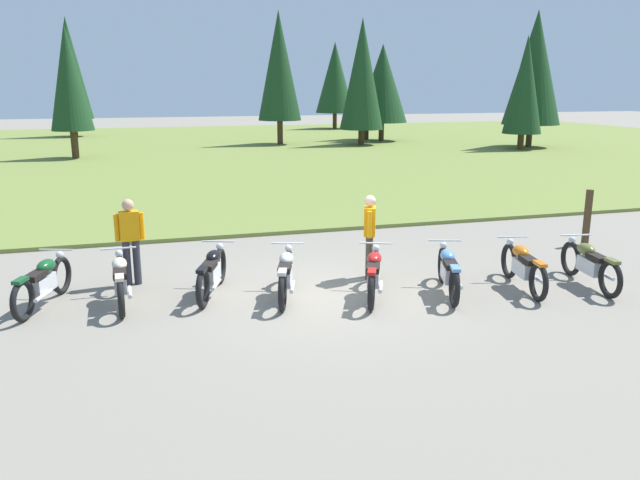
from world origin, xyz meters
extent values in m
plane|color=gray|center=(0.00, 0.00, 0.00)|extent=(140.00, 140.00, 0.00)
cube|color=olive|center=(0.00, 26.87, 0.05)|extent=(80.00, 44.00, 0.10)
cylinder|color=#47331E|center=(12.23, 30.93, 0.72)|extent=(0.36, 0.36, 1.44)
cone|color=#193D1E|center=(12.23, 30.93, 3.87)|extent=(2.12, 2.12, 4.86)
cylinder|color=#47331E|center=(19.91, 23.03, 0.73)|extent=(0.36, 0.36, 1.46)
cone|color=#193D1E|center=(19.91, 23.03, 4.78)|extent=(3.42, 3.42, 6.64)
cylinder|color=#47331E|center=(13.63, 42.57, 0.73)|extent=(0.36, 0.36, 1.47)
cone|color=#193D1E|center=(13.63, 42.57, 4.44)|extent=(3.33, 3.33, 5.96)
cylinder|color=#47331E|center=(18.48, 21.75, 0.51)|extent=(0.36, 0.36, 1.03)
cone|color=#193D1E|center=(18.48, 21.75, 3.79)|extent=(2.21, 2.21, 5.53)
cylinder|color=#47331E|center=(-6.26, 24.19, 0.76)|extent=(0.36, 0.36, 1.52)
cone|color=#193D1E|center=(-6.26, 24.19, 4.13)|extent=(2.12, 2.12, 5.23)
cylinder|color=#47331E|center=(5.67, 29.09, 0.81)|extent=(0.36, 0.36, 1.61)
cone|color=#193D1E|center=(5.67, 29.09, 4.95)|extent=(2.72, 2.72, 6.69)
cylinder|color=#47331E|center=(-7.48, 39.40, 0.69)|extent=(0.36, 0.36, 1.39)
cone|color=#193D1E|center=(-7.48, 39.40, 4.98)|extent=(2.81, 2.81, 7.18)
cylinder|color=#47331E|center=(12.85, 29.64, 0.67)|extent=(0.36, 0.36, 1.35)
cone|color=#193D1E|center=(12.85, 29.64, 3.90)|extent=(3.40, 3.40, 5.09)
cylinder|color=#47331E|center=(10.50, 27.18, 0.54)|extent=(0.36, 0.36, 1.08)
cone|color=#193D1E|center=(10.50, 27.18, 4.44)|extent=(2.73, 2.73, 6.72)
torus|color=black|center=(-4.69, 1.49, 0.35)|extent=(0.32, 0.69, 0.70)
torus|color=black|center=(-5.14, 0.16, 0.35)|extent=(0.32, 0.69, 0.70)
cube|color=silver|center=(-4.92, 0.83, 0.40)|extent=(0.40, 0.67, 0.28)
ellipsoid|color=#144C23|center=(-4.86, 1.00, 0.68)|extent=(0.40, 0.54, 0.22)
cube|color=black|center=(-4.99, 0.62, 0.62)|extent=(0.36, 0.53, 0.10)
cube|color=#144C23|center=(-5.14, 0.16, 0.69)|extent=(0.24, 0.35, 0.06)
cylinder|color=silver|center=(-4.72, 1.39, 0.86)|extent=(0.60, 0.23, 0.03)
sphere|color=silver|center=(-4.69, 1.51, 0.73)|extent=(0.14, 0.14, 0.14)
cylinder|color=silver|center=(-4.88, 0.50, 0.30)|extent=(0.24, 0.54, 0.07)
torus|color=black|center=(-3.65, 1.28, 0.35)|extent=(0.12, 0.70, 0.70)
torus|color=black|center=(-3.62, -0.12, 0.35)|extent=(0.12, 0.70, 0.70)
cube|color=silver|center=(-3.63, 0.58, 0.40)|extent=(0.21, 0.64, 0.28)
ellipsoid|color=beige|center=(-3.64, 0.76, 0.68)|extent=(0.27, 0.49, 0.22)
cube|color=black|center=(-3.63, 0.36, 0.62)|extent=(0.23, 0.48, 0.10)
cube|color=beige|center=(-3.62, -0.12, 0.69)|extent=(0.15, 0.32, 0.06)
cylinder|color=silver|center=(-3.65, 1.18, 0.86)|extent=(0.62, 0.05, 0.03)
sphere|color=silver|center=(-3.65, 1.30, 0.73)|extent=(0.14, 0.14, 0.14)
cylinder|color=silver|center=(-3.49, 0.28, 0.30)|extent=(0.08, 0.55, 0.07)
torus|color=black|center=(-1.81, 1.29, 0.35)|extent=(0.33, 0.69, 0.70)
torus|color=black|center=(-2.28, -0.03, 0.35)|extent=(0.33, 0.69, 0.70)
cube|color=silver|center=(-2.04, 0.63, 0.40)|extent=(0.40, 0.67, 0.28)
ellipsoid|color=black|center=(-1.98, 0.80, 0.68)|extent=(0.41, 0.54, 0.22)
cube|color=black|center=(-2.12, 0.42, 0.62)|extent=(0.37, 0.53, 0.10)
cube|color=black|center=(-2.28, -0.03, 0.69)|extent=(0.24, 0.35, 0.06)
cylinder|color=silver|center=(-1.84, 1.19, 0.86)|extent=(0.59, 0.24, 0.03)
sphere|color=silver|center=(-1.80, 1.30, 0.73)|extent=(0.14, 0.14, 0.14)
cylinder|color=silver|center=(-2.01, 0.30, 0.30)|extent=(0.25, 0.54, 0.07)
torus|color=black|center=(-0.57, 0.78, 0.35)|extent=(0.31, 0.70, 0.70)
torus|color=black|center=(-1.00, -0.56, 0.35)|extent=(0.31, 0.70, 0.70)
cube|color=silver|center=(-0.79, 0.11, 0.40)|extent=(0.39, 0.67, 0.28)
ellipsoid|color=#B7B7BC|center=(-0.73, 0.28, 0.68)|extent=(0.39, 0.54, 0.22)
cube|color=black|center=(-0.85, -0.10, 0.62)|extent=(0.36, 0.52, 0.10)
cube|color=#B7B7BC|center=(-1.00, -0.56, 0.69)|extent=(0.23, 0.35, 0.06)
cylinder|color=silver|center=(-0.60, 0.68, 0.86)|extent=(0.60, 0.22, 0.03)
sphere|color=silver|center=(-0.56, 0.79, 0.73)|extent=(0.14, 0.14, 0.14)
cylinder|color=silver|center=(-0.74, -0.22, 0.30)|extent=(0.24, 0.54, 0.07)
torus|color=black|center=(1.02, 0.31, 0.35)|extent=(0.38, 0.68, 0.70)
torus|color=black|center=(0.45, -0.96, 0.35)|extent=(0.38, 0.68, 0.70)
cube|color=silver|center=(0.74, -0.32, 0.40)|extent=(0.44, 0.67, 0.28)
ellipsoid|color=#AD1919|center=(0.81, -0.16, 0.68)|extent=(0.43, 0.54, 0.22)
cube|color=black|center=(0.65, -0.53, 0.62)|extent=(0.40, 0.53, 0.10)
cube|color=#AD1919|center=(0.45, -0.96, 0.69)|extent=(0.26, 0.35, 0.06)
cylinder|color=silver|center=(0.98, 0.22, 0.86)|extent=(0.58, 0.28, 0.03)
sphere|color=silver|center=(1.03, 0.33, 0.73)|extent=(0.14, 0.14, 0.14)
cylinder|color=silver|center=(0.74, -0.66, 0.30)|extent=(0.29, 0.53, 0.07)
torus|color=black|center=(2.35, 0.14, 0.35)|extent=(0.32, 0.69, 0.70)
torus|color=black|center=(1.89, -1.18, 0.35)|extent=(0.32, 0.69, 0.70)
cube|color=silver|center=(2.12, -0.52, 0.40)|extent=(0.40, 0.67, 0.28)
ellipsoid|color=#598CC6|center=(2.18, -0.35, 0.68)|extent=(0.40, 0.54, 0.22)
cube|color=black|center=(2.05, -0.73, 0.62)|extent=(0.36, 0.53, 0.10)
cube|color=#598CC6|center=(1.89, -1.18, 0.69)|extent=(0.24, 0.35, 0.06)
cylinder|color=silver|center=(2.32, 0.05, 0.86)|extent=(0.60, 0.23, 0.03)
sphere|color=silver|center=(2.36, 0.16, 0.73)|extent=(0.14, 0.14, 0.14)
cylinder|color=silver|center=(2.16, -0.85, 0.30)|extent=(0.24, 0.54, 0.07)
torus|color=black|center=(3.75, 0.03, 0.35)|extent=(0.24, 0.71, 0.70)
torus|color=black|center=(3.46, -1.34, 0.35)|extent=(0.24, 0.71, 0.70)
cube|color=silver|center=(3.61, -0.66, 0.40)|extent=(0.33, 0.67, 0.28)
ellipsoid|color=orange|center=(3.64, -0.48, 0.68)|extent=(0.35, 0.52, 0.22)
cube|color=black|center=(3.56, -0.87, 0.62)|extent=(0.31, 0.51, 0.10)
cube|color=orange|center=(3.46, -1.34, 0.69)|extent=(0.20, 0.34, 0.06)
cylinder|color=silver|center=(3.73, -0.07, 0.86)|extent=(0.61, 0.16, 0.03)
sphere|color=silver|center=(3.76, 0.05, 0.73)|extent=(0.14, 0.14, 0.14)
cylinder|color=silver|center=(3.68, -0.98, 0.30)|extent=(0.18, 0.55, 0.07)
torus|color=black|center=(5.04, -0.18, 0.35)|extent=(0.21, 0.71, 0.70)
torus|color=black|center=(4.81, -1.56, 0.35)|extent=(0.21, 0.71, 0.70)
cube|color=silver|center=(4.92, -0.87, 0.40)|extent=(0.30, 0.66, 0.28)
ellipsoid|color=brown|center=(4.95, -0.69, 0.68)|extent=(0.33, 0.52, 0.22)
cube|color=black|center=(4.89, -1.08, 0.62)|extent=(0.30, 0.51, 0.10)
cube|color=brown|center=(4.81, -1.56, 0.69)|extent=(0.19, 0.34, 0.06)
cylinder|color=silver|center=(5.02, -0.27, 0.86)|extent=(0.62, 0.13, 0.03)
sphere|color=silver|center=(5.04, -0.16, 0.73)|extent=(0.14, 0.14, 0.14)
cylinder|color=silver|center=(5.01, -1.18, 0.30)|extent=(0.16, 0.55, 0.07)
cylinder|color=#2D2D38|center=(-3.53, 1.67, 0.44)|extent=(0.14, 0.14, 0.88)
cylinder|color=#2D2D38|center=(-3.35, 1.68, 0.44)|extent=(0.14, 0.14, 0.88)
cube|color=orange|center=(-3.44, 1.68, 1.16)|extent=(0.38, 0.25, 0.56)
sphere|color=tan|center=(-3.44, 1.68, 1.56)|extent=(0.22, 0.22, 0.22)
cylinder|color=orange|center=(-3.67, 1.66, 1.14)|extent=(0.09, 0.09, 0.52)
cylinder|color=orange|center=(-3.21, 1.70, 1.14)|extent=(0.09, 0.09, 0.52)
cylinder|color=#4C4233|center=(1.04, 0.71, 0.44)|extent=(0.14, 0.14, 0.88)
cylinder|color=#4C4233|center=(1.11, 0.88, 0.44)|extent=(0.14, 0.14, 0.88)
cube|color=orange|center=(1.07, 0.79, 1.16)|extent=(0.34, 0.42, 0.56)
sphere|color=beige|center=(1.07, 0.79, 1.56)|extent=(0.22, 0.22, 0.22)
cylinder|color=orange|center=(0.98, 0.58, 1.14)|extent=(0.09, 0.09, 0.52)
cylinder|color=orange|center=(1.16, 1.00, 1.14)|extent=(0.09, 0.09, 0.52)
cube|color=#47331E|center=(7.04, 1.87, 0.67)|extent=(0.12, 0.12, 1.34)
camera|label=1|loc=(-3.20, -10.35, 3.72)|focal=34.99mm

